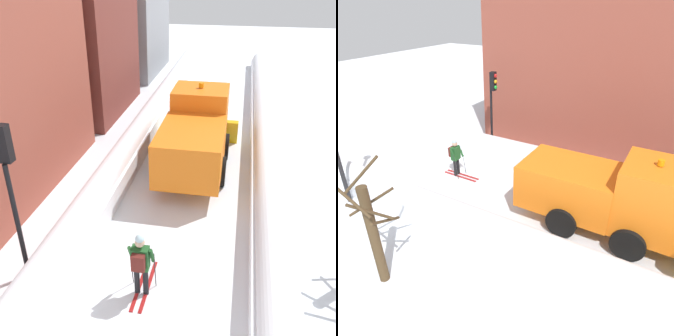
% 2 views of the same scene
% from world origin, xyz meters
% --- Properties ---
extents(ground_plane, '(80.00, 80.00, 0.00)m').
position_xyz_m(ground_plane, '(0.00, 10.00, 0.00)').
color(ground_plane, white).
extents(snowbank_left, '(1.10, 36.00, 1.26)m').
position_xyz_m(snowbank_left, '(-2.73, 10.00, 0.59)').
color(snowbank_left, white).
rests_on(snowbank_left, ground).
extents(snowbank_right, '(1.10, 36.00, 1.20)m').
position_xyz_m(snowbank_right, '(2.73, 10.00, 0.56)').
color(snowbank_right, white).
rests_on(snowbank_right, ground).
extents(building_brick_near, '(8.19, 10.07, 8.96)m').
position_xyz_m(building_brick_near, '(-8.92, 6.44, 4.48)').
color(building_brick_near, brown).
rests_on(building_brick_near, ground).
extents(plow_truck, '(3.20, 5.98, 3.12)m').
position_xyz_m(plow_truck, '(-0.02, 9.71, 1.48)').
color(plow_truck, orange).
rests_on(plow_truck, ground).
extents(skier, '(0.62, 1.80, 1.81)m').
position_xyz_m(skier, '(-0.46, 2.77, 1.00)').
color(skier, black).
rests_on(skier, ground).
extents(traffic_light_pole, '(0.28, 0.42, 4.24)m').
position_xyz_m(traffic_light_pole, '(-3.53, 2.90, 2.98)').
color(traffic_light_pole, black).
rests_on(traffic_light_pole, ground).
extents(bare_tree_near, '(1.39, 1.67, 3.88)m').
position_xyz_m(bare_tree_near, '(5.57, 4.81, 1.78)').
color(bare_tree_near, '#4B3923').
rests_on(bare_tree_near, ground).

